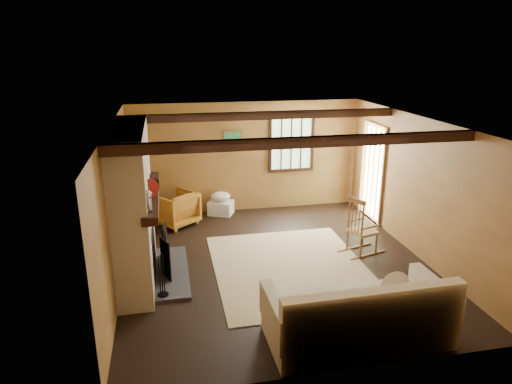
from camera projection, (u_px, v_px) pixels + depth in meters
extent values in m
plane|color=black|center=(276.00, 263.00, 7.73)|extent=(5.50, 5.50, 0.00)
cube|color=#A86F3B|center=(246.00, 157.00, 9.93)|extent=(5.00, 0.02, 2.40)
cube|color=#A86F3B|center=(339.00, 277.00, 4.80)|extent=(5.00, 0.02, 2.40)
cube|color=#A86F3B|center=(116.00, 207.00, 6.89)|extent=(0.02, 5.50, 2.40)
cube|color=#A86F3B|center=(418.00, 187.00, 7.83)|extent=(0.02, 5.50, 2.40)
cube|color=silver|center=(278.00, 122.00, 6.99)|extent=(5.00, 5.50, 0.02)
cube|color=black|center=(300.00, 142.00, 5.90)|extent=(5.00, 0.12, 0.14)
cube|color=black|center=(261.00, 116.00, 8.14)|extent=(5.00, 0.12, 0.14)
cube|color=black|center=(291.00, 142.00, 10.00)|extent=(1.02, 0.06, 1.32)
cube|color=beige|center=(291.00, 142.00, 10.02)|extent=(0.90, 0.01, 1.20)
cube|color=black|center=(291.00, 142.00, 10.01)|extent=(0.90, 0.03, 0.02)
cube|color=brown|center=(372.00, 173.00, 9.47)|extent=(0.06, 1.00, 2.06)
cube|color=beige|center=(374.00, 173.00, 9.48)|extent=(0.01, 0.80, 1.85)
cube|color=brown|center=(233.00, 140.00, 9.72)|extent=(0.42, 0.03, 0.42)
cube|color=#236B5D|center=(233.00, 140.00, 9.71)|extent=(0.36, 0.01, 0.36)
cube|color=#925638|center=(133.00, 206.00, 6.94)|extent=(0.50, 2.20, 2.40)
cube|color=black|center=(142.00, 250.00, 7.18)|extent=(0.38, 1.00, 0.85)
cube|color=#3E3D42|center=(171.00, 272.00, 7.39)|extent=(0.55, 1.80, 0.05)
cube|color=black|center=(151.00, 195.00, 6.95)|extent=(0.22, 2.30, 0.12)
cube|color=black|center=(166.00, 259.00, 7.05)|extent=(0.15, 0.30, 0.64)
cube|color=black|center=(165.00, 250.00, 7.36)|extent=(0.05, 0.32, 0.64)
cube|color=black|center=(165.00, 242.00, 7.67)|extent=(0.08, 0.32, 0.64)
cylinder|color=black|center=(163.00, 294.00, 6.66)|extent=(0.16, 0.16, 0.02)
cylinder|color=black|center=(160.00, 276.00, 6.53)|extent=(0.01, 0.01, 0.65)
cylinder|color=black|center=(162.00, 275.00, 6.56)|extent=(0.01, 0.01, 0.65)
cylinder|color=black|center=(164.00, 274.00, 6.59)|extent=(0.01, 0.01, 0.65)
cylinder|color=silver|center=(149.00, 205.00, 6.06)|extent=(0.09, 0.09, 0.19)
sphere|color=silver|center=(148.00, 194.00, 6.01)|extent=(0.11, 0.11, 0.11)
cylinder|color=#A21A12|center=(149.00, 188.00, 6.61)|extent=(0.28, 0.10, 0.28)
cube|color=black|center=(150.00, 184.00, 7.09)|extent=(0.27, 0.21, 0.13)
cylinder|color=black|center=(151.00, 180.00, 7.33)|extent=(0.07, 0.07, 0.09)
cylinder|color=black|center=(151.00, 177.00, 7.51)|extent=(0.08, 0.08, 0.09)
cube|color=tan|center=(290.00, 268.00, 7.58)|extent=(2.50, 3.00, 0.01)
cube|color=tan|center=(363.00, 231.00, 8.04)|extent=(0.52, 0.53, 0.04)
cube|color=brown|center=(357.00, 201.00, 7.77)|extent=(0.16, 0.41, 0.07)
cylinder|color=brown|center=(376.00, 243.00, 8.03)|extent=(0.03, 0.03, 0.39)
cylinder|color=brown|center=(363.00, 236.00, 8.33)|extent=(0.03, 0.03, 0.39)
cylinder|color=brown|center=(361.00, 247.00, 7.87)|extent=(0.03, 0.03, 0.39)
cylinder|color=brown|center=(347.00, 240.00, 8.17)|extent=(0.03, 0.03, 0.39)
cylinder|color=brown|center=(363.00, 220.00, 7.71)|extent=(0.03, 0.03, 0.67)
cylinder|color=brown|center=(349.00, 213.00, 8.01)|extent=(0.03, 0.03, 0.67)
cylinder|color=brown|center=(359.00, 219.00, 7.79)|extent=(0.02, 0.02, 0.55)
cylinder|color=brown|center=(356.00, 217.00, 7.87)|extent=(0.02, 0.02, 0.55)
cylinder|color=brown|center=(352.00, 216.00, 7.94)|extent=(0.02, 0.02, 0.55)
cube|color=brown|center=(371.00, 227.00, 7.83)|extent=(0.37, 0.14, 0.03)
cube|color=brown|center=(356.00, 220.00, 8.16)|extent=(0.37, 0.14, 0.03)
cube|color=brown|center=(368.00, 255.00, 8.01)|extent=(0.74, 0.25, 0.03)
cube|color=brown|center=(355.00, 248.00, 8.31)|extent=(0.74, 0.25, 0.03)
cube|color=white|center=(356.00, 321.00, 5.70)|extent=(2.24, 1.04, 0.49)
cube|color=white|center=(374.00, 314.00, 5.19)|extent=(2.22, 0.21, 0.61)
cube|color=white|center=(275.00, 316.00, 5.41)|extent=(0.17, 1.00, 0.44)
cube|color=white|center=(434.00, 296.00, 5.85)|extent=(0.17, 1.00, 0.44)
ellipsoid|color=white|center=(395.00, 286.00, 5.80)|extent=(0.40, 0.15, 0.40)
cylinder|color=brown|center=(147.00, 215.00, 9.72)|extent=(0.45, 0.13, 0.13)
cylinder|color=brown|center=(154.00, 215.00, 9.75)|extent=(0.45, 0.13, 0.13)
cylinder|color=brown|center=(161.00, 214.00, 9.78)|extent=(0.45, 0.13, 0.13)
cylinder|color=brown|center=(147.00, 210.00, 9.68)|extent=(0.45, 0.13, 0.13)
cylinder|color=brown|center=(154.00, 209.00, 9.71)|extent=(0.45, 0.13, 0.13)
cylinder|color=brown|center=(161.00, 209.00, 9.74)|extent=(0.45, 0.13, 0.13)
cube|color=white|center=(221.00, 208.00, 9.94)|extent=(0.61, 0.55, 0.30)
ellipsoid|color=white|center=(221.00, 197.00, 9.87)|extent=(0.50, 0.45, 0.21)
imported|color=#BF6026|center=(176.00, 208.00, 9.32)|extent=(1.05, 1.06, 0.69)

